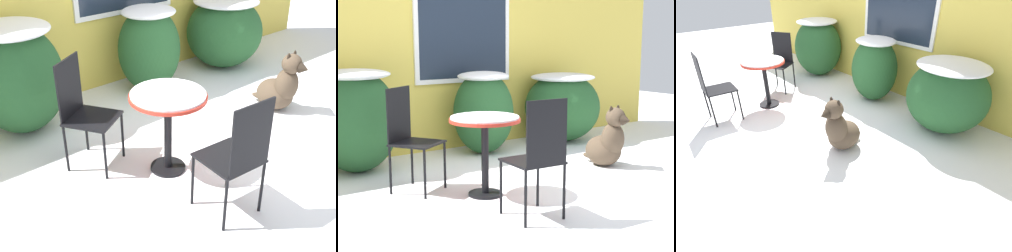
% 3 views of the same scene
% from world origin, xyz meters
% --- Properties ---
extents(ground_plane, '(16.00, 16.00, 0.00)m').
position_xyz_m(ground_plane, '(0.00, 0.00, 0.00)').
color(ground_plane, white).
extents(house_wall, '(8.00, 0.10, 2.74)m').
position_xyz_m(house_wall, '(0.03, 2.20, 1.40)').
color(house_wall, '#DBC14C').
rests_on(house_wall, ground_plane).
extents(shrub_left, '(0.93, 0.97, 1.14)m').
position_xyz_m(shrub_left, '(-1.22, 1.73, 0.61)').
color(shrub_left, '#235128').
rests_on(shrub_left, ground_plane).
extents(shrub_middle, '(0.78, 0.73, 1.05)m').
position_xyz_m(shrub_middle, '(0.42, 1.68, 0.56)').
color(shrub_middle, '#235128').
rests_on(shrub_middle, ground_plane).
extents(shrub_right, '(1.09, 1.04, 0.98)m').
position_xyz_m(shrub_right, '(1.76, 1.67, 0.52)').
color(shrub_right, '#235128').
rests_on(shrub_right, ground_plane).
extents(patio_table, '(0.67, 0.67, 0.76)m').
position_xyz_m(patio_table, '(-0.54, 0.18, 0.62)').
color(patio_table, black).
rests_on(patio_table, ground_plane).
extents(patio_chair_near_table, '(0.57, 0.57, 1.01)m').
position_xyz_m(patio_chair_near_table, '(-1.04, 0.74, 0.55)').
color(patio_chair_near_table, black).
rests_on(patio_chair_near_table, ground_plane).
extents(patio_chair_far_side, '(0.45, 0.45, 1.01)m').
position_xyz_m(patio_chair_far_side, '(-0.55, -0.62, 0.55)').
color(patio_chair_far_side, black).
rests_on(patio_chair_far_side, ground_plane).
extents(dog, '(0.40, 0.67, 0.72)m').
position_xyz_m(dog, '(1.20, 0.27, 0.27)').
color(dog, '#4C3D2D').
rests_on(dog, ground_plane).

